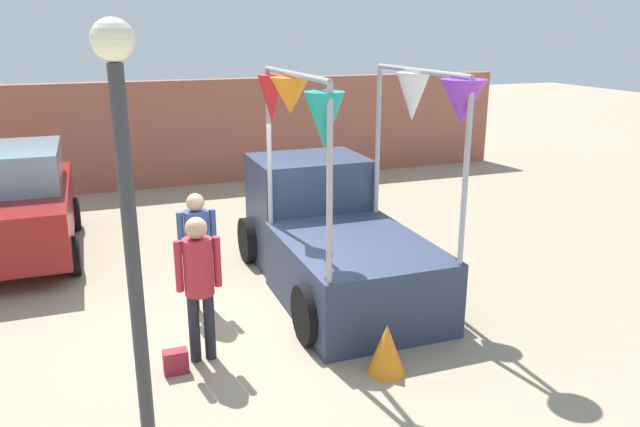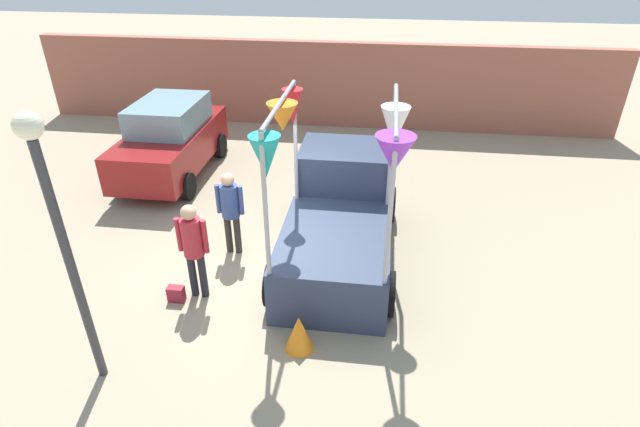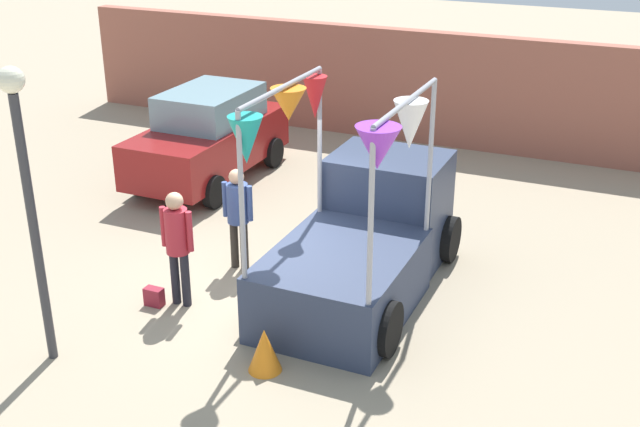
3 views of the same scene
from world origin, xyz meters
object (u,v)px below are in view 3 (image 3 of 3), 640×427
Objects in this scene: person_customer at (177,238)px; person_vendor at (238,209)px; vendor_truck at (366,232)px; parked_car at (209,136)px; handbag at (154,297)px; folded_kite_bundle_tangerine at (265,350)px; street_lamp at (26,177)px.

person_customer is 1.40m from person_vendor.
vendor_truck reaches higher than person_vendor.
handbag is (1.96, -4.89, -0.80)m from parked_car.
parked_car reaches higher than folded_kite_bundle_tangerine.
street_lamp reaches higher than handbag.
person_customer is at bearing -98.82° from person_vendor.
person_customer is at bearing -143.41° from vendor_truck.
person_vendor is 3.04m from folded_kite_bundle_tangerine.
vendor_truck is 6.82× the size of folded_kite_bundle_tangerine.
street_lamp is (-0.79, -1.89, 1.46)m from person_customer.
street_lamp is at bearing -107.05° from person_vendor.
person_vendor reaches higher than handbag.
vendor_truck is 2.30× the size of person_customer.
handbag is 2.97m from street_lamp.
person_customer is 1.03m from handbag.
street_lamp is (1.52, -6.58, 1.60)m from parked_car.
vendor_truck is 4.99m from street_lamp.
handbag is 2.42m from folded_kite_bundle_tangerine.
vendor_truck is at bearing 8.28° from person_vendor.
folded_kite_bundle_tangerine is at bearing -28.10° from person_customer.
person_customer reaches higher than person_vendor.
person_vendor is at bearing -171.72° from vendor_truck.
parked_car is 5.33m from handbag.
parked_car is at bearing 127.40° from person_vendor.
handbag is 0.47× the size of folded_kite_bundle_tangerine.
person_vendor is (0.22, 1.39, -0.06)m from person_customer.
person_vendor is 2.82× the size of folded_kite_bundle_tangerine.
parked_car is 7.14m from folded_kite_bundle_tangerine.
handbag is 0.07× the size of street_lamp.
handbag is (-2.62, -1.88, -0.74)m from vendor_truck.
folded_kite_bundle_tangerine is at bearing 17.69° from street_lamp.
person_customer is 1.05× the size of person_vendor.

